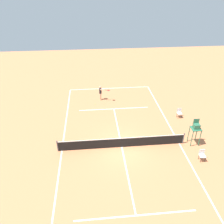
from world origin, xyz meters
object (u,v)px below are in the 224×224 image
(player_serving, at_px, (101,92))
(courtside_chair_near, at_px, (202,155))
(courtside_chair_mid, at_px, (179,113))
(umpire_chair, at_px, (196,128))
(tennis_ball, at_px, (95,104))

(player_serving, xyz_separation_m, courtside_chair_near, (-7.31, 10.89, -0.51))
(courtside_chair_mid, bearing_deg, umpire_chair, 86.20)
(player_serving, xyz_separation_m, tennis_ball, (0.72, 1.06, -1.01))
(player_serving, height_order, tennis_ball, player_serving)
(player_serving, height_order, umpire_chair, umpire_chair)
(tennis_ball, xyz_separation_m, courtside_chair_near, (-8.03, 9.82, 0.50))
(player_serving, relative_size, umpire_chair, 0.73)
(tennis_ball, relative_size, umpire_chair, 0.03)
(courtside_chair_near, bearing_deg, umpire_chair, -94.50)
(tennis_ball, xyz_separation_m, umpire_chair, (-8.20, 7.75, 1.57))
(tennis_ball, bearing_deg, courtside_chair_near, 129.27)
(courtside_chair_near, bearing_deg, player_serving, -56.11)
(tennis_ball, bearing_deg, umpire_chair, 136.62)
(courtside_chair_mid, bearing_deg, tennis_ball, -22.45)
(tennis_ball, distance_m, courtside_chair_mid, 9.19)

